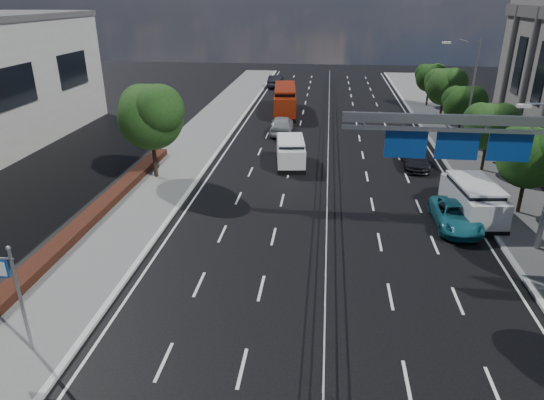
{
  "coord_description": "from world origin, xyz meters",
  "views": [
    {
      "loc": [
        -0.29,
        -12.97,
        11.95
      ],
      "look_at": [
        -2.81,
        9.35,
        2.4
      ],
      "focal_mm": 32.0,
      "sensor_mm": 36.0,
      "label": 1
    }
  ],
  "objects_px": {
    "overhead_gantry": "(475,141)",
    "pedestrian_b": "(498,151)",
    "toilet_sign": "(4,281)",
    "parked_car_dark": "(415,158)",
    "white_minivan": "(291,152)",
    "red_bus": "(285,99)",
    "parked_car_teal": "(456,216)",
    "silver_minivan": "(473,200)",
    "near_car_dark": "(276,81)",
    "near_car_silver": "(282,125)"
  },
  "relations": [
    {
      "from": "overhead_gantry",
      "to": "red_bus",
      "type": "relative_size",
      "value": 1.04
    },
    {
      "from": "white_minivan",
      "to": "parked_car_teal",
      "type": "relative_size",
      "value": 1.03
    },
    {
      "from": "overhead_gantry",
      "to": "parked_car_dark",
      "type": "distance_m",
      "value": 13.45
    },
    {
      "from": "near_car_silver",
      "to": "pedestrian_b",
      "type": "relative_size",
      "value": 2.62
    },
    {
      "from": "silver_minivan",
      "to": "parked_car_dark",
      "type": "distance_m",
      "value": 9.03
    },
    {
      "from": "parked_car_teal",
      "to": "pedestrian_b",
      "type": "height_order",
      "value": "pedestrian_b"
    },
    {
      "from": "white_minivan",
      "to": "near_car_dark",
      "type": "height_order",
      "value": "white_minivan"
    },
    {
      "from": "red_bus",
      "to": "silver_minivan",
      "type": "height_order",
      "value": "red_bus"
    },
    {
      "from": "parked_car_teal",
      "to": "pedestrian_b",
      "type": "relative_size",
      "value": 2.52
    },
    {
      "from": "silver_minivan",
      "to": "parked_car_dark",
      "type": "xyz_separation_m",
      "value": [
        -1.8,
        8.84,
        -0.43
      ]
    },
    {
      "from": "red_bus",
      "to": "parked_car_teal",
      "type": "relative_size",
      "value": 2.05
    },
    {
      "from": "toilet_sign",
      "to": "near_car_silver",
      "type": "relative_size",
      "value": 0.87
    },
    {
      "from": "near_car_silver",
      "to": "parked_car_teal",
      "type": "bearing_deg",
      "value": 120.37
    },
    {
      "from": "white_minivan",
      "to": "near_car_dark",
      "type": "relative_size",
      "value": 0.99
    },
    {
      "from": "near_car_silver",
      "to": "silver_minivan",
      "type": "relative_size",
      "value": 0.91
    },
    {
      "from": "silver_minivan",
      "to": "parked_car_teal",
      "type": "height_order",
      "value": "silver_minivan"
    },
    {
      "from": "red_bus",
      "to": "near_car_dark",
      "type": "relative_size",
      "value": 1.98
    },
    {
      "from": "parked_car_dark",
      "to": "pedestrian_b",
      "type": "relative_size",
      "value": 2.35
    },
    {
      "from": "parked_car_dark",
      "to": "red_bus",
      "type": "bearing_deg",
      "value": 125.86
    },
    {
      "from": "red_bus",
      "to": "pedestrian_b",
      "type": "distance_m",
      "value": 23.61
    },
    {
      "from": "parked_car_teal",
      "to": "silver_minivan",
      "type": "bearing_deg",
      "value": 48.06
    },
    {
      "from": "white_minivan",
      "to": "near_car_silver",
      "type": "bearing_deg",
      "value": 92.66
    },
    {
      "from": "toilet_sign",
      "to": "white_minivan",
      "type": "xyz_separation_m",
      "value": [
        8.12,
        22.01,
        -1.94
      ]
    },
    {
      "from": "near_car_silver",
      "to": "pedestrian_b",
      "type": "bearing_deg",
      "value": 156.09
    },
    {
      "from": "red_bus",
      "to": "near_car_silver",
      "type": "relative_size",
      "value": 1.97
    },
    {
      "from": "near_car_dark",
      "to": "white_minivan",
      "type": "bearing_deg",
      "value": 100.19
    },
    {
      "from": "toilet_sign",
      "to": "parked_car_dark",
      "type": "height_order",
      "value": "toilet_sign"
    },
    {
      "from": "overhead_gantry",
      "to": "near_car_dark",
      "type": "xyz_separation_m",
      "value": [
        -14.2,
        45.33,
        -4.79
      ]
    },
    {
      "from": "white_minivan",
      "to": "red_bus",
      "type": "height_order",
      "value": "red_bus"
    },
    {
      "from": "near_car_dark",
      "to": "overhead_gantry",
      "type": "bearing_deg",
      "value": 109.69
    },
    {
      "from": "parked_car_teal",
      "to": "overhead_gantry",
      "type": "bearing_deg",
      "value": -99.0
    },
    {
      "from": "toilet_sign",
      "to": "parked_car_teal",
      "type": "height_order",
      "value": "toilet_sign"
    },
    {
      "from": "overhead_gantry",
      "to": "parked_car_teal",
      "type": "height_order",
      "value": "overhead_gantry"
    },
    {
      "from": "red_bus",
      "to": "near_car_dark",
      "type": "height_order",
      "value": "red_bus"
    },
    {
      "from": "overhead_gantry",
      "to": "parked_car_teal",
      "type": "bearing_deg",
      "value": 81.23
    },
    {
      "from": "red_bus",
      "to": "silver_minivan",
      "type": "xyz_separation_m",
      "value": [
        13.1,
        -25.79,
        -0.43
      ]
    },
    {
      "from": "parked_car_dark",
      "to": "pedestrian_b",
      "type": "distance_m",
      "value": 6.36
    },
    {
      "from": "toilet_sign",
      "to": "pedestrian_b",
      "type": "distance_m",
      "value": 33.56
    },
    {
      "from": "toilet_sign",
      "to": "pedestrian_b",
      "type": "relative_size",
      "value": 2.28
    },
    {
      "from": "toilet_sign",
      "to": "red_bus",
      "type": "bearing_deg",
      "value": 81.15
    },
    {
      "from": "toilet_sign",
      "to": "pedestrian_b",
      "type": "xyz_separation_m",
      "value": [
        23.69,
        23.7,
        -1.85
      ]
    },
    {
      "from": "white_minivan",
      "to": "parked_car_teal",
      "type": "distance_m",
      "value": 13.85
    },
    {
      "from": "red_bus",
      "to": "white_minivan",
      "type": "bearing_deg",
      "value": -88.6
    },
    {
      "from": "overhead_gantry",
      "to": "pedestrian_b",
      "type": "xyz_separation_m",
      "value": [
        6.0,
        13.64,
        -4.52
      ]
    },
    {
      "from": "parked_car_teal",
      "to": "near_car_dark",
      "type": "bearing_deg",
      "value": 108.45
    },
    {
      "from": "overhead_gantry",
      "to": "near_car_silver",
      "type": "distance_m",
      "value": 23.94
    },
    {
      "from": "near_car_silver",
      "to": "parked_car_dark",
      "type": "height_order",
      "value": "near_car_silver"
    },
    {
      "from": "parked_car_dark",
      "to": "toilet_sign",
      "type": "bearing_deg",
      "value": -125.58
    },
    {
      "from": "pedestrian_b",
      "to": "parked_car_dark",
      "type": "bearing_deg",
      "value": 13.93
    },
    {
      "from": "toilet_sign",
      "to": "white_minivan",
      "type": "height_order",
      "value": "toilet_sign"
    }
  ]
}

